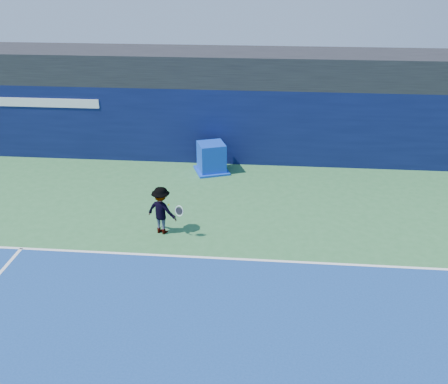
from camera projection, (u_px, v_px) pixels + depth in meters
The scene contains 7 objects.
ground at pixel (176, 330), 11.11m from camera, with size 80.00×80.00×0.00m, color #316E3A.
baseline at pixel (195, 257), 13.81m from camera, with size 24.00×0.10×0.01m, color white.
stadium_band at pixel (223, 66), 19.96m from camera, with size 36.00×3.00×1.20m, color black.
back_wall_assembly at pixel (221, 124), 19.95m from camera, with size 36.00×1.03×3.00m.
equipment_cart at pixel (211, 159), 19.19m from camera, with size 1.54×1.54×1.15m.
tennis_player at pixel (162, 210), 14.78m from camera, with size 1.27×0.85×1.48m.
tennis_ball at pixel (169, 205), 14.70m from camera, with size 0.06×0.06×0.06m.
Camera 1 is at (1.87, -8.63, 7.49)m, focal length 40.00 mm.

